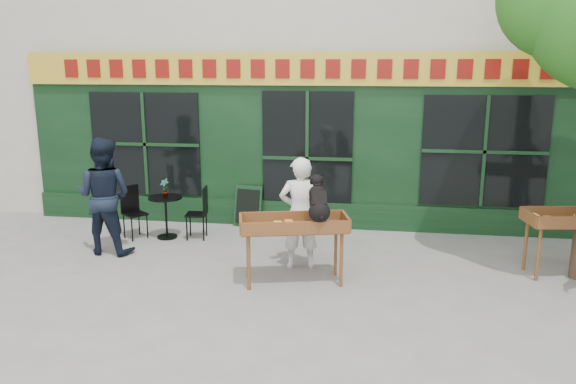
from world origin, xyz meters
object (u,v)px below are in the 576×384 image
object	(u,v)px
dog	(318,197)
woman	(300,213)
book_cart_center	(294,228)
man_left	(104,196)
bistro_table	(166,209)

from	to	relation	value
dog	woman	bearing A→B (deg)	102.42
book_cart_center	man_left	distance (m)	3.39
woman	man_left	bearing A→B (deg)	-17.68
book_cart_center	man_left	bearing A→B (deg)	151.28
book_cart_center	bistro_table	bearing A→B (deg)	131.65
woman	bistro_table	size ratio (longest dim) A/B	2.28
book_cart_center	dog	distance (m)	0.59
dog	bistro_table	world-z (taller)	dog
man_left	dog	bearing A→B (deg)	169.26
book_cart_center	man_left	size ratio (longest dim) A/B	0.83
book_cart_center	woman	distance (m)	0.65
book_cart_center	man_left	xyz separation A→B (m)	(-3.28, 0.85, 0.15)
dog	woman	distance (m)	0.89
man_left	woman	bearing A→B (deg)	179.70
woman	man_left	xyz separation A→B (m)	(-3.28, 0.20, 0.10)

